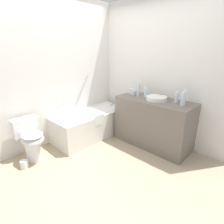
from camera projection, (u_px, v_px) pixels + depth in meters
The scene contains 16 objects.
ground_plane at pixel (101, 165), 2.76m from camera, with size 3.83×3.83×0.00m, color tan.
wall_back_tiled at pixel (51, 73), 3.17m from camera, with size 3.23×0.10×2.60m, color white.
wall_right_mirror at pixel (158, 72), 3.32m from camera, with size 0.10×2.87×2.60m, color white.
bathtub at pixel (92, 123), 3.64m from camera, with size 1.56×0.68×1.18m.
toilet at pixel (30, 138), 2.81m from camera, with size 0.39×0.52×0.68m.
vanity_counter at pixel (153, 122), 3.26m from camera, with size 0.59×1.36×0.87m, color #6B6056.
sink_basin at pixel (156, 98), 3.05m from camera, with size 0.35×0.35×0.07m, color white.
sink_faucet at pixel (162, 96), 3.19m from camera, with size 0.12×0.15×0.08m.
water_bottle_0 at pixel (184, 97), 2.81m from camera, with size 0.06×0.06×0.24m.
water_bottle_1 at pixel (146, 92), 3.26m from camera, with size 0.06×0.06×0.18m.
water_bottle_2 at pixel (183, 99), 2.73m from camera, with size 0.07×0.07×0.23m.
water_bottle_3 at pixel (138, 90), 3.35m from camera, with size 0.06×0.06×0.23m.
water_bottle_4 at pixel (177, 98), 2.89m from camera, with size 0.06×0.06×0.19m.
drinking_glass_0 at pixel (131, 91), 3.48m from camera, with size 0.07×0.07×0.10m, color white.
drinking_glass_1 at pixel (133, 93), 3.40m from camera, with size 0.06×0.06×0.09m, color white.
toilet_paper_roll at pixel (24, 164), 2.68m from camera, with size 0.11×0.11×0.12m, color white.
Camera 1 is at (-1.56, -1.74, 1.69)m, focal length 28.72 mm.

